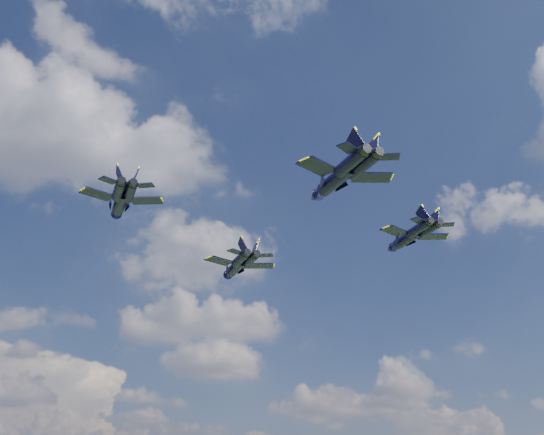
{
  "coord_description": "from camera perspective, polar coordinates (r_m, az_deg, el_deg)",
  "views": [
    {
      "loc": [
        -16.56,
        -83.14,
        25.39
      ],
      "look_at": [
        5.14,
        0.49,
        61.2
      ],
      "focal_mm": 45.0,
      "sensor_mm": 36.0,
      "label": 1
    }
  ],
  "objects": [
    {
      "name": "jet_slot",
      "position": [
        78.75,
        5.26,
        3.14
      ],
      "size": [
        11.8,
        15.45,
        3.66
      ],
      "rotation": [
        0.0,
        0.0,
        0.16
      ],
      "color": "black"
    },
    {
      "name": "jet_right",
      "position": [
        102.63,
        11.15,
        -1.74
      ],
      "size": [
        10.98,
        14.19,
        3.38
      ],
      "rotation": [
        0.0,
        0.0,
        0.11
      ],
      "color": "black"
    },
    {
      "name": "jet_lead",
      "position": [
        114.14,
        -3.09,
        -4.18
      ],
      "size": [
        12.04,
        15.57,
        3.71
      ],
      "rotation": [
        0.0,
        0.0,
        0.11
      ],
      "color": "black"
    },
    {
      "name": "jet_left",
      "position": [
        90.63,
        -12.61,
        1.17
      ],
      "size": [
        10.64,
        13.63,
        3.26
      ],
      "rotation": [
        0.0,
        0.0,
        0.08
      ],
      "color": "black"
    }
  ]
}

